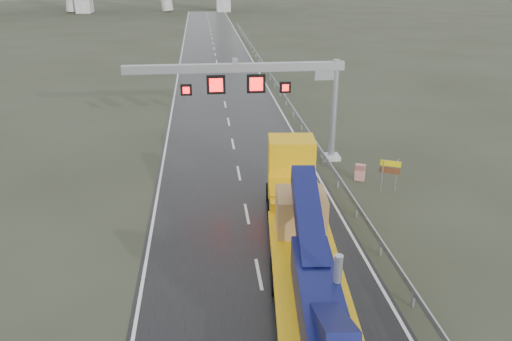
{
  "coord_description": "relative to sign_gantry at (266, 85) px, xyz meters",
  "views": [
    {
      "loc": [
        -2.22,
        -15.17,
        13.22
      ],
      "look_at": [
        0.39,
        8.74,
        3.2
      ],
      "focal_mm": 35.0,
      "sensor_mm": 36.0,
      "label": 1
    }
  ],
  "objects": [
    {
      "name": "ground",
      "position": [
        -2.1,
        -17.99,
        -5.61
      ],
      "size": [
        400.0,
        400.0,
        0.0
      ],
      "primitive_type": "plane",
      "color": "#2C2E20",
      "rests_on": "ground"
    },
    {
      "name": "exit_sign_pair",
      "position": [
        6.9,
        -6.02,
        -4.1
      ],
      "size": [
        1.17,
        0.57,
        2.16
      ],
      "rotation": [
        0.0,
        0.0,
        -0.43
      ],
      "color": "#92949A",
      "rests_on": "ground"
    },
    {
      "name": "heavy_haul_truck",
      "position": [
        -0.01,
        -13.54,
        -3.78
      ],
      "size": [
        4.78,
        20.29,
        4.72
      ],
      "rotation": [
        0.0,
        0.0,
        -0.1
      ],
      "color": "#F8AF0D",
      "rests_on": "ground"
    },
    {
      "name": "striped_barrier",
      "position": [
        5.72,
        -3.97,
        -5.06
      ],
      "size": [
        0.73,
        0.58,
        1.1
      ],
      "primitive_type": "cube",
      "rotation": [
        0.0,
        0.0,
        -0.41
      ],
      "color": "red",
      "rests_on": "ground"
    },
    {
      "name": "sign_gantry",
      "position": [
        0.0,
        0.0,
        0.0
      ],
      "size": [
        14.9,
        1.2,
        7.42
      ],
      "color": "#A0A09C",
      "rests_on": "ground"
    },
    {
      "name": "guardrail",
      "position": [
        4.0,
        12.01,
        -4.91
      ],
      "size": [
        0.2,
        140.0,
        1.4
      ],
      "primitive_type": null,
      "color": "gray",
      "rests_on": "ground"
    },
    {
      "name": "road",
      "position": [
        -2.1,
        22.01,
        -5.6
      ],
      "size": [
        11.0,
        200.0,
        0.02
      ],
      "primitive_type": "cube",
      "color": "black",
      "rests_on": "ground"
    }
  ]
}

